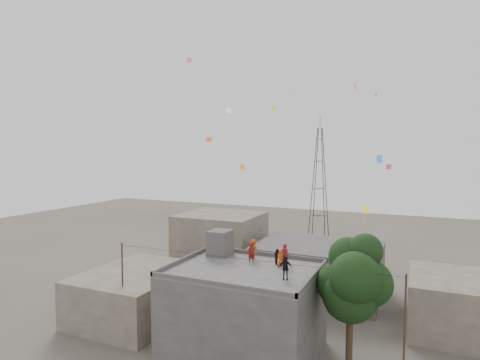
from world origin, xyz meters
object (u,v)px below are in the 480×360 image
at_px(stair_head_box, 220,243).
at_px(transmission_tower, 319,183).
at_px(person_dark_adult, 285,268).
at_px(tree, 353,281).
at_px(person_red_adult, 285,255).

distance_m(stair_head_box, transmission_tower, 37.46).
bearing_deg(stair_head_box, person_dark_adult, -28.79).
bearing_deg(tree, person_dark_adult, -158.68).
height_order(stair_head_box, person_red_adult, stair_head_box).
height_order(stair_head_box, transmission_tower, transmission_tower).
xyz_separation_m(tree, transmission_tower, (-11.37, 39.40, 2.97)).
relative_size(stair_head_box, transmission_tower, 0.10).
relative_size(stair_head_box, tree, 0.22).
bearing_deg(person_dark_adult, person_red_adult, 87.97).
height_order(person_red_adult, person_dark_adult, person_red_adult).
bearing_deg(transmission_tower, stair_head_box, -88.77).
height_order(transmission_tower, person_dark_adult, transmission_tower).
distance_m(stair_head_box, tree, 10.80).
bearing_deg(person_dark_adult, transmission_tower, 79.94).
bearing_deg(person_dark_adult, tree, 1.13).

